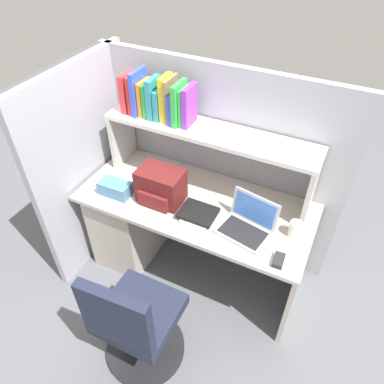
{
  "coord_description": "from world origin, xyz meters",
  "views": [
    {
      "loc": [
        0.78,
        -1.64,
        2.41
      ],
      "look_at": [
        0.0,
        -0.05,
        0.85
      ],
      "focal_mm": 33.97,
      "sensor_mm": 36.0,
      "label": 1
    }
  ],
  "objects_px": {
    "computer_mouse": "(278,260)",
    "paper_cup": "(295,229)",
    "tissue_box": "(115,188)",
    "backpack": "(160,186)",
    "office_chair": "(136,326)",
    "laptop": "(248,224)"
  },
  "relations": [
    {
      "from": "backpack",
      "to": "office_chair",
      "type": "relative_size",
      "value": 0.32
    },
    {
      "from": "backpack",
      "to": "paper_cup",
      "type": "relative_size",
      "value": 2.79
    },
    {
      "from": "laptop",
      "to": "office_chair",
      "type": "height_order",
      "value": "laptop"
    },
    {
      "from": "backpack",
      "to": "computer_mouse",
      "type": "relative_size",
      "value": 2.88
    },
    {
      "from": "laptop",
      "to": "paper_cup",
      "type": "relative_size",
      "value": 3.27
    },
    {
      "from": "computer_mouse",
      "to": "paper_cup",
      "type": "xyz_separation_m",
      "value": [
        0.03,
        0.24,
        0.04
      ]
    },
    {
      "from": "backpack",
      "to": "computer_mouse",
      "type": "xyz_separation_m",
      "value": [
        0.87,
        -0.17,
        -0.1
      ]
    },
    {
      "from": "tissue_box",
      "to": "backpack",
      "type": "bearing_deg",
      "value": 15.2
    },
    {
      "from": "backpack",
      "to": "tissue_box",
      "type": "xyz_separation_m",
      "value": [
        -0.31,
        -0.09,
        -0.07
      ]
    },
    {
      "from": "computer_mouse",
      "to": "paper_cup",
      "type": "distance_m",
      "value": 0.25
    },
    {
      "from": "office_chair",
      "to": "tissue_box",
      "type": "bearing_deg",
      "value": -53.69
    },
    {
      "from": "computer_mouse",
      "to": "tissue_box",
      "type": "xyz_separation_m",
      "value": [
        -1.18,
        0.08,
        0.03
      ]
    },
    {
      "from": "computer_mouse",
      "to": "backpack",
      "type": "bearing_deg",
      "value": 165.91
    },
    {
      "from": "computer_mouse",
      "to": "tissue_box",
      "type": "bearing_deg",
      "value": 173.13
    },
    {
      "from": "tissue_box",
      "to": "office_chair",
      "type": "xyz_separation_m",
      "value": [
        0.53,
        -0.63,
        -0.39
      ]
    },
    {
      "from": "laptop",
      "to": "office_chair",
      "type": "bearing_deg",
      "value": -119.19
    },
    {
      "from": "laptop",
      "to": "paper_cup",
      "type": "bearing_deg",
      "value": 16.67
    },
    {
      "from": "backpack",
      "to": "tissue_box",
      "type": "bearing_deg",
      "value": -163.79
    },
    {
      "from": "laptop",
      "to": "computer_mouse",
      "type": "bearing_deg",
      "value": -33.12
    },
    {
      "from": "computer_mouse",
      "to": "office_chair",
      "type": "distance_m",
      "value": 0.92
    },
    {
      "from": "tissue_box",
      "to": "paper_cup",
      "type": "bearing_deg",
      "value": 6.72
    },
    {
      "from": "tissue_box",
      "to": "computer_mouse",
      "type": "bearing_deg",
      "value": -4.88
    }
  ]
}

